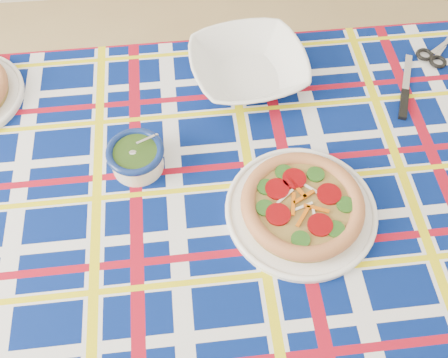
{
  "coord_description": "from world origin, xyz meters",
  "views": [
    {
      "loc": [
        0.33,
        -0.18,
        1.6
      ],
      "look_at": [
        0.38,
        0.37,
        0.75
      ],
      "focal_mm": 40.0,
      "sensor_mm": 36.0,
      "label": 1
    }
  ],
  "objects_px": {
    "dining_table": "(216,226)",
    "serving_bowl": "(248,68)",
    "pesto_bowl": "(136,156)",
    "main_focaccia_plate": "(302,205)"
  },
  "relations": [
    {
      "from": "dining_table",
      "to": "serving_bowl",
      "type": "relative_size",
      "value": 5.85
    },
    {
      "from": "pesto_bowl",
      "to": "serving_bowl",
      "type": "relative_size",
      "value": 0.44
    },
    {
      "from": "dining_table",
      "to": "pesto_bowl",
      "type": "height_order",
      "value": "pesto_bowl"
    },
    {
      "from": "main_focaccia_plate",
      "to": "pesto_bowl",
      "type": "relative_size",
      "value": 2.59
    },
    {
      "from": "pesto_bowl",
      "to": "serving_bowl",
      "type": "distance_m",
      "value": 0.35
    },
    {
      "from": "main_focaccia_plate",
      "to": "serving_bowl",
      "type": "distance_m",
      "value": 0.38
    },
    {
      "from": "dining_table",
      "to": "serving_bowl",
      "type": "bearing_deg",
      "value": 72.26
    },
    {
      "from": "main_focaccia_plate",
      "to": "pesto_bowl",
      "type": "distance_m",
      "value": 0.35
    },
    {
      "from": "dining_table",
      "to": "serving_bowl",
      "type": "xyz_separation_m",
      "value": [
        0.1,
        0.35,
        0.11
      ]
    },
    {
      "from": "dining_table",
      "to": "serving_bowl",
      "type": "distance_m",
      "value": 0.38
    }
  ]
}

